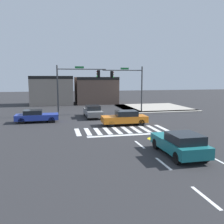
# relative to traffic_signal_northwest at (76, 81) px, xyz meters

# --- Properties ---
(ground_plane) EXTENTS (120.00, 120.00, 0.00)m
(ground_plane) POSITION_rel_traffic_signal_northwest_xyz_m (3.32, -5.06, -4.31)
(ground_plane) COLOR #2B2B2D
(crosswalk_near) EXTENTS (8.33, 3.08, 0.01)m
(crosswalk_near) POSITION_rel_traffic_signal_northwest_xyz_m (3.32, -9.56, -4.31)
(crosswalk_near) COLOR silver
(crosswalk_near) RESTS_ON ground_plane
(lane_markings) EXTENTS (6.80, 18.75, 0.01)m
(lane_markings) POSITION_rel_traffic_signal_northwest_xyz_m (4.48, -16.48, -4.31)
(lane_markings) COLOR white
(lane_markings) RESTS_ON ground_plane
(bike_detector_marking) EXTENTS (1.10, 1.10, 0.01)m
(bike_detector_marking) POSITION_rel_traffic_signal_northwest_xyz_m (5.00, -13.22, -4.31)
(bike_detector_marking) COLOR yellow
(bike_detector_marking) RESTS_ON ground_plane
(curb_corner_northeast) EXTENTS (10.00, 10.60, 0.15)m
(curb_corner_northeast) POSITION_rel_traffic_signal_northwest_xyz_m (11.81, 4.36, -4.23)
(curb_corner_northeast) COLOR #B2AA9E
(curb_corner_northeast) RESTS_ON ground_plane
(storefront_row) EXTENTS (15.06, 6.65, 4.96)m
(storefront_row) POSITION_rel_traffic_signal_northwest_xyz_m (1.04, 14.03, -1.86)
(storefront_row) COLOR gray
(storefront_row) RESTS_ON ground_plane
(traffic_signal_northwest) EXTENTS (6.04, 0.32, 6.20)m
(traffic_signal_northwest) POSITION_rel_traffic_signal_northwest_xyz_m (0.00, 0.00, 0.00)
(traffic_signal_northwest) COLOR #383A3D
(traffic_signal_northwest) RESTS_ON ground_plane
(traffic_signal_northeast) EXTENTS (5.45, 0.32, 6.16)m
(traffic_signal_northeast) POSITION_rel_traffic_signal_northwest_xyz_m (7.07, 0.85, -0.08)
(traffic_signal_northeast) COLOR #383A3D
(traffic_signal_northeast) RESTS_ON ground_plane
(car_blue) EXTENTS (4.42, 1.79, 1.32)m
(car_blue) POSITION_rel_traffic_signal_northwest_xyz_m (-4.51, -3.79, -3.64)
(car_blue) COLOR #23389E
(car_blue) RESTS_ON ground_plane
(car_gray) EXTENTS (1.78, 4.65, 1.43)m
(car_gray) POSITION_rel_traffic_signal_northwest_xyz_m (1.82, -1.86, -3.59)
(car_gray) COLOR slate
(car_gray) RESTS_ON ground_plane
(car_orange) EXTENTS (4.48, 1.77, 1.44)m
(car_orange) POSITION_rel_traffic_signal_northwest_xyz_m (4.25, -7.33, -3.59)
(car_orange) COLOR orange
(car_orange) RESTS_ON ground_plane
(car_teal) EXTENTS (1.95, 4.41, 1.49)m
(car_teal) POSITION_rel_traffic_signal_northwest_xyz_m (4.89, -17.46, -3.55)
(car_teal) COLOR #196B70
(car_teal) RESTS_ON ground_plane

